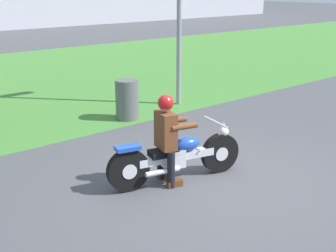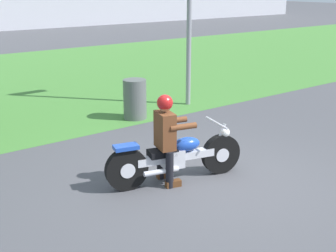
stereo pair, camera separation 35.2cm
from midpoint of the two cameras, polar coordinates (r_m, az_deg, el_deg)
ground at (r=6.95m, az=5.14°, el=-7.28°), size 120.00×120.00×0.00m
grass_verge at (r=14.69m, az=-21.29°, el=5.14°), size 60.00×12.00×0.01m
motorcycle_lead at (r=6.83m, az=-0.34°, el=-4.04°), size 2.21×0.82×0.88m
rider_lead at (r=6.62m, az=-1.67°, el=-0.86°), size 0.62×0.55×1.40m
trash_can at (r=10.03m, az=-6.31°, el=3.39°), size 0.52×0.52×0.90m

